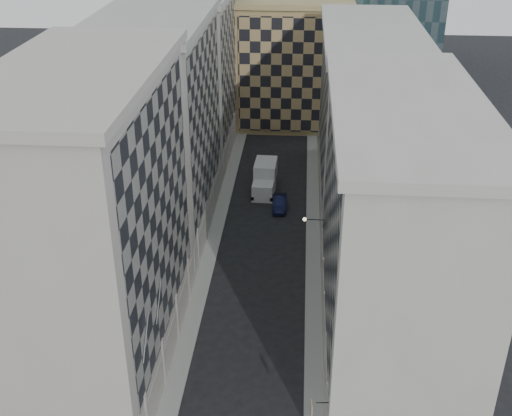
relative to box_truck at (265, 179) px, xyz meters
The scene contains 13 objects.
sidewalk_west 13.32m from the box_truck, 110.53° to the right, with size 1.50×100.00×0.15m, color gray.
sidewalk_east 13.79m from the box_truck, 64.73° to the right, with size 1.50×100.00×0.15m, color gray.
bldg_left_a 34.62m from the box_truck, 108.12° to the right, with size 10.80×22.80×23.70m.
bldg_left_b 17.04m from the box_truck, 137.53° to the right, with size 10.80×22.80×22.70m.
bldg_left_c 18.73m from the box_truck, 129.21° to the left, with size 10.80×22.80×21.70m.
bldg_right_a 30.99m from the box_truck, 67.26° to the right, with size 10.80×26.80×20.70m.
bldg_right_b 14.21m from the box_truck, ahead, with size 10.80×28.80×19.70m.
tan_block 26.82m from the box_truck, 84.16° to the left, with size 16.80×14.80×18.80m.
flagpoles_left 37.36m from the box_truck, 98.27° to the right, with size 0.10×6.33×2.33m.
bracket_lamp 19.64m from the box_truck, 74.85° to the right, with size 1.98×0.36×0.36m.
box_truck is the anchor object (origin of this frame).
dark_car 5.17m from the box_truck, 66.92° to the right, with size 1.50×4.30×1.42m, color black.
shop_sign 39.86m from the box_truck, 81.97° to the right, with size 1.21×0.76×0.85m.
Camera 1 is at (3.64, -27.96, 34.57)m, focal length 45.00 mm.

